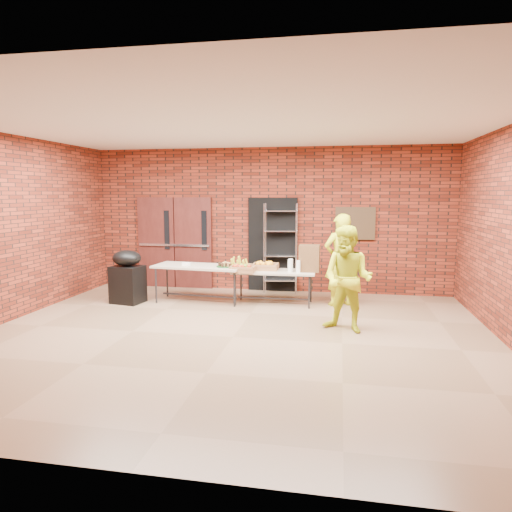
{
  "coord_description": "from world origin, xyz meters",
  "views": [
    {
      "loc": [
        1.58,
        -6.6,
        2.2
      ],
      "look_at": [
        0.1,
        1.4,
        1.07
      ],
      "focal_mm": 32.0,
      "sensor_mm": 36.0,
      "label": 1
    }
  ],
  "objects_px": {
    "table_right": "(274,273)",
    "covered_grill": "(127,277)",
    "volunteer_woman": "(340,260)",
    "coffee_dispenser": "(309,258)",
    "table_left": "(199,268)",
    "wire_rack": "(281,248)",
    "volunteer_man": "(348,279)"
  },
  "relations": [
    {
      "from": "table_right",
      "to": "covered_grill",
      "type": "xyz_separation_m",
      "value": [
        -2.9,
        -0.44,
        -0.08
      ]
    },
    {
      "from": "table_right",
      "to": "covered_grill",
      "type": "bearing_deg",
      "value": -172.87
    },
    {
      "from": "volunteer_woman",
      "to": "coffee_dispenser",
      "type": "bearing_deg",
      "value": -19.33
    },
    {
      "from": "table_left",
      "to": "table_right",
      "type": "height_order",
      "value": "table_left"
    },
    {
      "from": "table_left",
      "to": "wire_rack",
      "type": "bearing_deg",
      "value": 42.85
    },
    {
      "from": "table_left",
      "to": "volunteer_woman",
      "type": "bearing_deg",
      "value": 9.24
    },
    {
      "from": "coffee_dispenser",
      "to": "table_right",
      "type": "bearing_deg",
      "value": -174.16
    },
    {
      "from": "coffee_dispenser",
      "to": "volunteer_woman",
      "type": "xyz_separation_m",
      "value": [
        0.6,
        0.05,
        -0.03
      ]
    },
    {
      "from": "table_right",
      "to": "volunteer_man",
      "type": "distance_m",
      "value": 2.14
    },
    {
      "from": "volunteer_woman",
      "to": "wire_rack",
      "type": "bearing_deg",
      "value": -60.78
    },
    {
      "from": "table_left",
      "to": "covered_grill",
      "type": "height_order",
      "value": "covered_grill"
    },
    {
      "from": "wire_rack",
      "to": "volunteer_woman",
      "type": "distance_m",
      "value": 1.62
    },
    {
      "from": "wire_rack",
      "to": "table_right",
      "type": "distance_m",
      "value": 1.15
    },
    {
      "from": "volunteer_woman",
      "to": "covered_grill",
      "type": "bearing_deg",
      "value": -16.36
    },
    {
      "from": "volunteer_man",
      "to": "wire_rack",
      "type": "bearing_deg",
      "value": 141.7
    },
    {
      "from": "coffee_dispenser",
      "to": "covered_grill",
      "type": "xyz_separation_m",
      "value": [
        -3.6,
        -0.52,
        -0.39
      ]
    },
    {
      "from": "table_left",
      "to": "table_right",
      "type": "distance_m",
      "value": 1.53
    },
    {
      "from": "wire_rack",
      "to": "volunteer_woman",
      "type": "relative_size",
      "value": 1.09
    },
    {
      "from": "covered_grill",
      "to": "volunteer_woman",
      "type": "height_order",
      "value": "volunteer_woman"
    },
    {
      "from": "covered_grill",
      "to": "volunteer_woman",
      "type": "distance_m",
      "value": 4.25
    },
    {
      "from": "covered_grill",
      "to": "volunteer_man",
      "type": "bearing_deg",
      "value": -4.36
    },
    {
      "from": "wire_rack",
      "to": "volunteer_woman",
      "type": "bearing_deg",
      "value": -45.9
    },
    {
      "from": "wire_rack",
      "to": "table_left",
      "type": "xyz_separation_m",
      "value": [
        -1.51,
        -1.17,
        -0.3
      ]
    },
    {
      "from": "table_left",
      "to": "coffee_dispenser",
      "type": "bearing_deg",
      "value": 9.05
    },
    {
      "from": "coffee_dispenser",
      "to": "covered_grill",
      "type": "height_order",
      "value": "coffee_dispenser"
    },
    {
      "from": "table_left",
      "to": "coffee_dispenser",
      "type": "height_order",
      "value": "coffee_dispenser"
    },
    {
      "from": "coffee_dispenser",
      "to": "wire_rack",
      "type": "bearing_deg",
      "value": 124.58
    },
    {
      "from": "table_right",
      "to": "volunteer_man",
      "type": "xyz_separation_m",
      "value": [
        1.41,
        -1.59,
        0.23
      ]
    },
    {
      "from": "table_left",
      "to": "table_right",
      "type": "relative_size",
      "value": 1.14
    },
    {
      "from": "table_right",
      "to": "volunteer_woman",
      "type": "relative_size",
      "value": 0.91
    },
    {
      "from": "table_left",
      "to": "volunteer_man",
      "type": "xyz_separation_m",
      "value": [
        2.94,
        -1.52,
        0.16
      ]
    },
    {
      "from": "table_right",
      "to": "volunteer_woman",
      "type": "distance_m",
      "value": 1.33
    }
  ]
}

